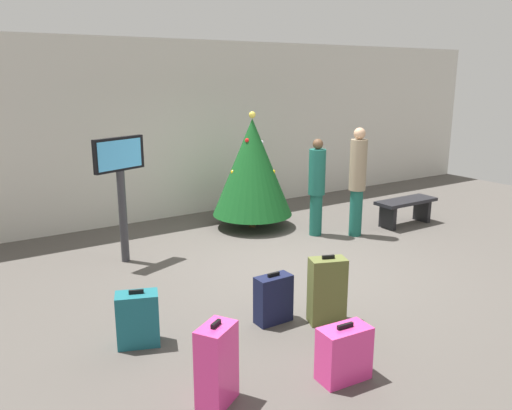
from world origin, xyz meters
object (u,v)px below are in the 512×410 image
flight_info_kiosk (121,177)px  suitcase_4 (273,299)px  waiting_bench (406,206)px  traveller_1 (317,185)px  suitcase_1 (217,365)px  suitcase_3 (327,291)px  suitcase_2 (344,353)px  holiday_tree (252,167)px  traveller_0 (357,179)px  suitcase_0 (138,319)px

flight_info_kiosk → suitcase_4: (0.74, -2.81, -1.01)m
suitcase_4 → flight_info_kiosk: bearing=104.7°
waiting_bench → traveller_1: bearing=167.1°
suitcase_1 → suitcase_3: 1.86m
traveller_1 → suitcase_2: traveller_1 is taller
traveller_1 → suitcase_2: bearing=-126.0°
holiday_tree → traveller_0: 1.86m
suitcase_1 → flight_info_kiosk: bearing=82.3°
traveller_1 → suitcase_1: traveller_1 is taller
suitcase_0 → suitcase_3: size_ratio=0.76×
flight_info_kiosk → suitcase_1: 3.93m
suitcase_1 → suitcase_2: 1.19m
suitcase_2 → flight_info_kiosk: bearing=98.7°
suitcase_1 → suitcase_3: size_ratio=0.94×
traveller_1 → waiting_bench: bearing=-12.9°
holiday_tree → waiting_bench: 2.94m
traveller_0 → suitcase_3: traveller_0 is taller
holiday_tree → flight_info_kiosk: holiday_tree is taller
flight_info_kiosk → suitcase_1: bearing=-97.7°
holiday_tree → suitcase_1: 5.32m
holiday_tree → suitcase_1: (-3.08, -4.27, -0.75)m
traveller_1 → suitcase_0: 4.44m
suitcase_4 → suitcase_3: bearing=-33.5°
suitcase_1 → suitcase_4: 1.58m
holiday_tree → waiting_bench: bearing=-30.2°
suitcase_1 → suitcase_0: bearing=99.0°
suitcase_0 → suitcase_3: 2.07m
holiday_tree → suitcase_0: size_ratio=3.47×
traveller_0 → traveller_1: size_ratio=1.11×
waiting_bench → suitcase_4: suitcase_4 is taller
holiday_tree → traveller_0: size_ratio=1.12×
waiting_bench → suitcase_3: (-3.79, -2.21, 0.03)m
holiday_tree → suitcase_1: bearing=-125.8°
flight_info_kiosk → suitcase_2: 4.27m
holiday_tree → suitcase_4: bearing=-119.0°
waiting_bench → suitcase_2: suitcase_2 is taller
suitcase_2 → suitcase_4: (0.11, 1.28, 0.02)m
suitcase_0 → suitcase_1: size_ratio=0.81×
traveller_1 → suitcase_1: 4.99m
suitcase_0 → suitcase_2: bearing=-50.2°
traveller_0 → suitcase_1: 5.20m
holiday_tree → suitcase_3: 3.94m
traveller_0 → waiting_bench: bearing=-0.8°
flight_info_kiosk → traveller_1: flight_info_kiosk is taller
flight_info_kiosk → suitcase_1: size_ratio=2.47×
waiting_bench → suitcase_1: bearing=-152.8°
holiday_tree → suitcase_0: (-3.29, -2.97, -0.83)m
holiday_tree → suitcase_0: holiday_tree is taller
suitcase_2 → suitcase_3: size_ratio=0.69×
suitcase_2 → suitcase_4: size_ratio=0.93×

